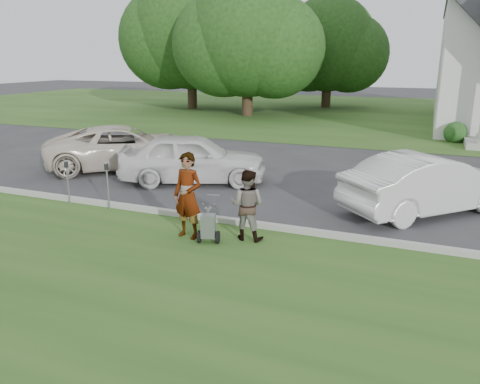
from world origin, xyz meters
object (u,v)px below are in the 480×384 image
Objects in this scene: striping_cart at (208,227)px; car_a at (125,147)px; car_b at (193,158)px; person_right at (247,205)px; car_d at (428,184)px; parking_meter_far at (67,178)px; parking_meter_near at (107,181)px; person_left at (188,196)px; tree_left at (247,41)px; tree_back at (328,49)px; tree_far at (190,36)px.

striping_cart is 8.35m from car_a.
person_right is at bearing -161.22° from car_b.
car_d is at bearing 26.64° from striping_cart.
car_b reaches higher than parking_meter_far.
person_right reaches higher than parking_meter_near.
parking_meter_far is (-4.28, 0.89, -0.18)m from person_left.
car_b is at bearing 104.83° from striping_cart.
tree_left is 8.95m from tree_back.
car_d is at bearing -72.48° from tree_back.
tree_left is 22.50m from parking_meter_near.
tree_back is 1.98× the size of car_b.
tree_back is at bearing 63.43° from tree_left.
person_right is 5.60m from parking_meter_far.
tree_far is at bearing -4.90° from car_d.
person_left is 3.14m from parking_meter_near.
tree_far is at bearing 5.81° from car_b.
parking_meter_near is (-4.28, 0.57, 0.02)m from person_right.
person_left is 0.35× the size of car_a.
car_a is 1.19× the size of car_b.
tree_back is 29.92m from parking_meter_near.
person_left is at bearing -175.54° from car_b.
person_right is at bearing -81.36° from tree_back.
tree_back is 1.67× the size of car_a.
car_a is at bearing -37.81° from person_right.
person_left is at bearing -171.05° from car_a.
parking_meter_far reaches higher than striping_cart.
person_left is at bearing 150.25° from striping_cart.
striping_cart is 5.46m from car_b.
parking_meter_far is (-4.86, 1.03, 0.43)m from striping_cart.
car_b is (0.75, 3.55, -0.01)m from parking_meter_near.
parking_meter_far is (-0.99, -29.75, -3.91)m from tree_back.
car_d is at bearing -115.42° from car_b.
tree_back reaches higher than car_a.
car_b is (3.37, -0.95, 0.03)m from car_a.
car_a and car_d have the same top height.
tree_far is at bearing 102.02° from striping_cart.
parking_meter_near is 5.20m from car_a.
tree_far is 8.74× the size of parking_meter_near.
tree_left is 8.21× the size of parking_meter_far.
tree_back is 26.43m from car_b.
striping_cart is (13.87, -25.78, -5.30)m from tree_far.
car_d is (10.69, -1.41, 0.00)m from car_a.
parking_meter_near is (4.32, -21.67, -4.27)m from tree_left.
tree_left is 1.11× the size of tree_back.
person_left is at bearing -11.74° from parking_meter_far.
car_b reaches higher than striping_cart.
tree_far is 29.56m from person_right.
tree_far is 24.33m from car_b.
tree_left is 24.56m from striping_cart.
parking_meter_far is at bearing -69.98° from tree_far.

